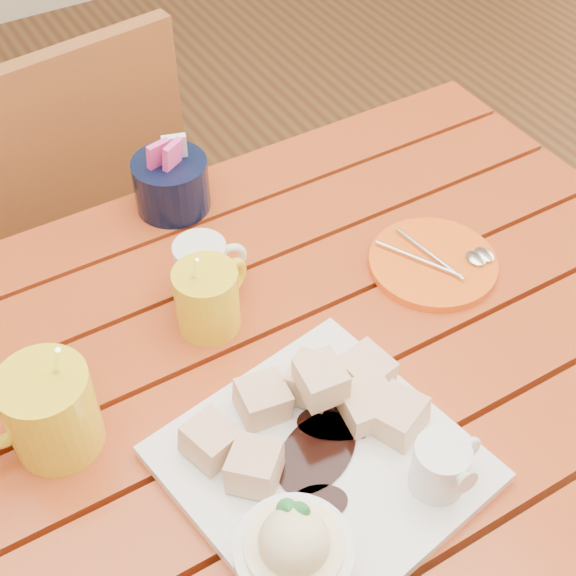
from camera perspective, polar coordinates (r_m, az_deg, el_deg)
table at (r=1.04m, az=-1.35°, el=-9.84°), size 1.20×0.79×0.75m
dessert_plate at (r=0.84m, az=2.27°, el=-13.11°), size 0.33×0.33×0.12m
coffee_mug_left at (r=0.89m, az=-16.73°, el=-8.37°), size 0.14×0.10×0.16m
coffee_mug_right at (r=0.98m, az=-5.69°, el=-0.63°), size 0.11×0.08×0.13m
cream_pitcher at (r=1.02m, az=-6.04°, el=1.47°), size 0.10×0.08×0.08m
sugar_caddy at (r=1.16m, az=-8.30°, el=7.41°), size 0.11×0.11×0.12m
orange_saucer at (r=1.09m, az=10.35°, el=1.79°), size 0.17×0.17×0.02m
chair_far at (r=1.55m, az=-16.02°, el=4.10°), size 0.48×0.48×0.92m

